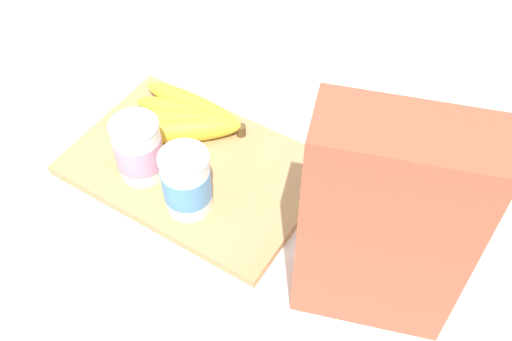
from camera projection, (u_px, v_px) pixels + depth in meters
ground_plane at (195, 170)px, 0.86m from camera, size 2.40×2.40×0.00m
cutting_board at (195, 167)px, 0.86m from camera, size 0.35×0.23×0.01m
cereal_box at (385, 227)px, 0.62m from camera, size 0.19×0.13×0.29m
yogurt_cup_front at (187, 182)px, 0.77m from camera, size 0.06×0.06×0.10m
yogurt_cup_back at (138, 149)px, 0.81m from camera, size 0.07×0.07×0.09m
banana_bunch at (189, 118)px, 0.89m from camera, size 0.18×0.13×0.04m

